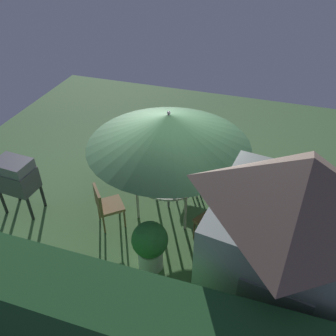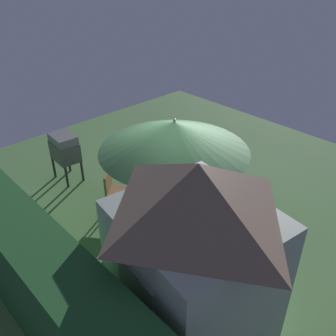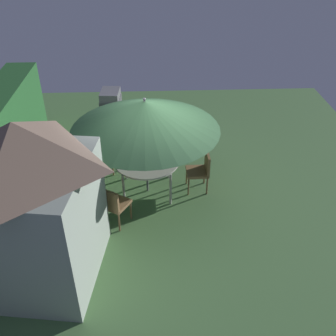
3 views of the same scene
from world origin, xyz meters
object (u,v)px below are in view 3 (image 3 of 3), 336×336
at_px(chair_toward_hedge, 113,203).
at_px(chair_far_side, 111,148).
at_px(bbq_grill, 111,103).
at_px(chair_near_shed, 201,169).
at_px(potted_plant_by_shed, 74,176).
at_px(patio_umbrella, 145,115).
at_px(patio_table, 147,162).
at_px(garden_shed, 31,204).

bearing_deg(chair_toward_hedge, chair_far_side, 4.96).
xyz_separation_m(bbq_grill, chair_far_side, (-1.78, -0.12, -0.33)).
relative_size(chair_near_shed, chair_far_side, 1.00).
relative_size(chair_near_shed, chair_toward_hedge, 1.00).
bearing_deg(potted_plant_by_shed, chair_far_side, -31.04).
xyz_separation_m(patio_umbrella, chair_toward_hedge, (-1.05, 0.65, -1.31)).
distance_m(chair_near_shed, potted_plant_by_shed, 2.67).
height_order(chair_near_shed, chair_toward_hedge, same).
bearing_deg(chair_toward_hedge, patio_table, -31.60).
distance_m(garden_shed, patio_umbrella, 2.79).
bearing_deg(patio_umbrella, bbq_grill, 18.94).
distance_m(bbq_grill, chair_toward_hedge, 3.83).
bearing_deg(chair_far_side, garden_shed, 163.81).
distance_m(garden_shed, chair_toward_hedge, 1.80).
xyz_separation_m(patio_table, chair_toward_hedge, (-1.05, 0.65, -0.22)).
distance_m(patio_umbrella, potted_plant_by_shed, 1.99).
height_order(garden_shed, chair_toward_hedge, garden_shed).
height_order(chair_toward_hedge, potted_plant_by_shed, potted_plant_by_shed).
relative_size(chair_far_side, potted_plant_by_shed, 0.95).
relative_size(patio_table, potted_plant_by_shed, 1.44).
distance_m(chair_far_side, potted_plant_by_shed, 1.32).
xyz_separation_m(garden_shed, chair_toward_hedge, (1.10, -1.08, -0.92)).
bearing_deg(chair_toward_hedge, garden_shed, 135.52).
height_order(bbq_grill, potted_plant_by_shed, bbq_grill).
relative_size(chair_toward_hedge, potted_plant_by_shed, 0.95).
distance_m(patio_umbrella, chair_toward_hedge, 1.80).
relative_size(garden_shed, chair_near_shed, 3.14).
distance_m(bbq_grill, chair_near_shed, 3.46).
height_order(bbq_grill, chair_far_side, bbq_grill).
xyz_separation_m(patio_umbrella, chair_far_side, (0.97, 0.82, -1.31)).
relative_size(garden_shed, patio_table, 2.07).
bearing_deg(patio_table, chair_toward_hedge, 148.40).
height_order(patio_table, chair_near_shed, chair_near_shed).
relative_size(patio_table, bbq_grill, 1.14).
xyz_separation_m(patio_table, chair_near_shed, (0.02, -1.16, -0.22)).
bearing_deg(chair_near_shed, potted_plant_by_shed, 93.82).
relative_size(bbq_grill, potted_plant_by_shed, 1.26).
relative_size(chair_near_shed, potted_plant_by_shed, 0.95).
bearing_deg(patio_table, bbq_grill, 18.94).
distance_m(patio_table, chair_far_side, 1.29).
bearing_deg(bbq_grill, chair_toward_hedge, -175.52).
xyz_separation_m(patio_umbrella, potted_plant_by_shed, (-0.16, 1.50, -1.29)).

